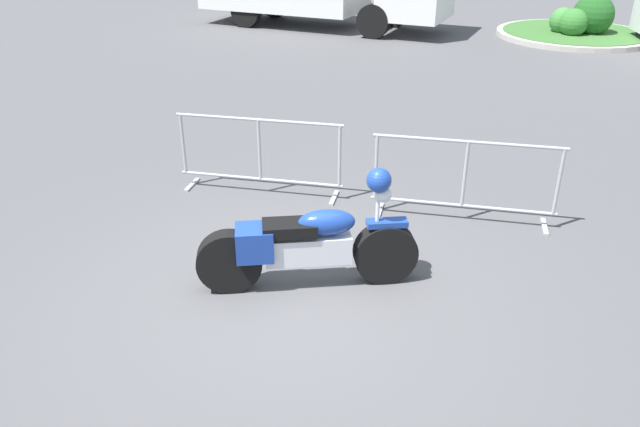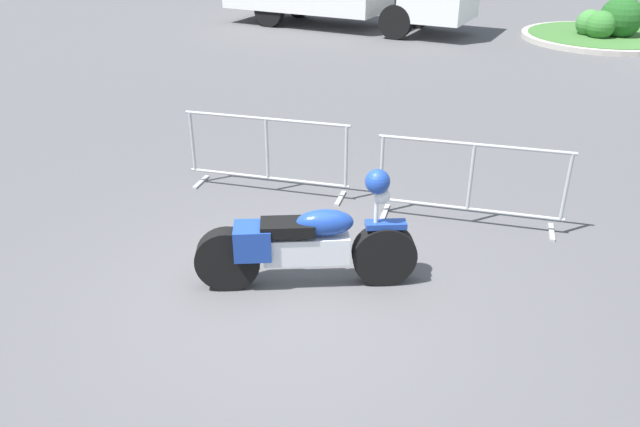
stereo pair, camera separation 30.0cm
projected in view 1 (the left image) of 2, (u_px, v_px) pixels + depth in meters
ground_plane at (291, 301)px, 6.33m from camera, size 120.00×120.00×0.00m
motorcycle at (308, 244)px, 6.38m from camera, size 2.18×1.10×1.30m
crowd_barrier_near at (260, 155)px, 8.41m from camera, size 2.29×0.64×1.07m
crowd_barrier_far at (464, 180)px, 7.68m from camera, size 2.29×0.64×1.07m
planter_island at (579, 26)px, 18.07m from camera, size 4.39×4.39×1.22m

